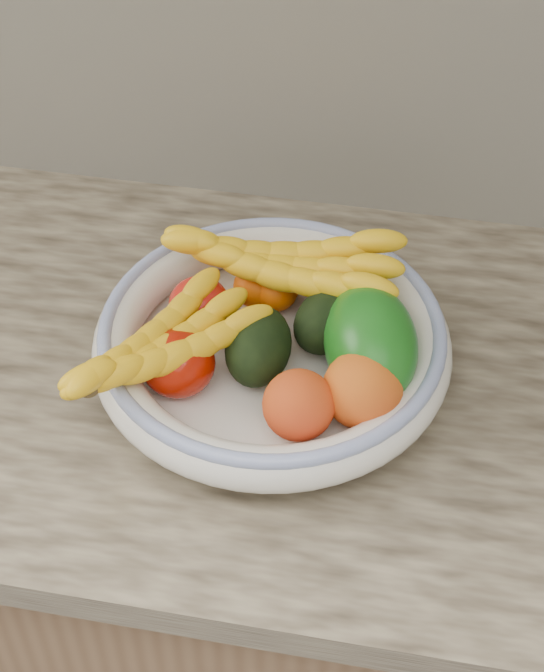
{
  "coord_description": "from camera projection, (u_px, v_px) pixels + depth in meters",
  "views": [
    {
      "loc": [
        0.14,
        0.89,
        1.74
      ],
      "look_at": [
        0.0,
        1.66,
        0.96
      ],
      "focal_mm": 55.0,
      "sensor_mm": 36.0,
      "label": 1
    }
  ],
  "objects": [
    {
      "name": "clementine_back_mid",
      "position": [
        275.0,
        290.0,
        1.17
      ],
      "size": [
        0.05,
        0.05,
        0.05
      ],
      "primitive_type": "ellipsoid",
      "rotation": [
        0.0,
        0.0,
        -0.04
      ],
      "color": "#FF6505",
      "rests_on": "fruit_bowl"
    },
    {
      "name": "avocado_center",
      "position": [
        258.0,
        346.0,
        1.09
      ],
      "size": [
        0.07,
        0.1,
        0.07
      ],
      "primitive_type": "ellipsoid",
      "rotation": [
        0.0,
        0.0,
        0.01
      ],
      "color": "black",
      "rests_on": "fruit_bowl"
    },
    {
      "name": "avocado_right",
      "position": [
        332.0,
        318.0,
        1.12
      ],
      "size": [
        0.11,
        0.12,
        0.07
      ],
      "primitive_type": "ellipsoid",
      "rotation": [
        0.0,
        0.0,
        -0.52
      ],
      "color": "black",
      "rests_on": "fruit_bowl"
    },
    {
      "name": "clementine_back_right",
      "position": [
        328.0,
        282.0,
        1.18
      ],
      "size": [
        0.05,
        0.05,
        0.04
      ],
      "primitive_type": "ellipsoid",
      "rotation": [
        0.0,
        0.0,
        -0.15
      ],
      "color": "#DA5E04",
      "rests_on": "fruit_bowl"
    },
    {
      "name": "banana_bunch_back",
      "position": [
        281.0,
        268.0,
        1.14
      ],
      "size": [
        0.29,
        0.11,
        0.08
      ],
      "primitive_type": null,
      "rotation": [
        0.0,
        0.0,
        -0.01
      ],
      "color": "yellow",
      "rests_on": "fruit_bowl"
    },
    {
      "name": "clementine_extra",
      "position": [
        282.0,
        277.0,
        1.18
      ],
      "size": [
        0.06,
        0.06,
        0.05
      ],
      "primitive_type": "ellipsoid",
      "color": "#F26005",
      "rests_on": "fruit_bowl"
    },
    {
      "name": "peach_right",
      "position": [
        363.0,
        389.0,
        1.04
      ],
      "size": [
        0.11,
        0.11,
        0.08
      ],
      "primitive_type": "ellipsoid",
      "rotation": [
        0.0,
        0.0,
        0.43
      ],
      "color": "orange",
      "rests_on": "fruit_bowl"
    },
    {
      "name": "banana_bunch_front",
      "position": [
        161.0,
        352.0,
        1.06
      ],
      "size": [
        0.23,
        0.27,
        0.07
      ],
      "primitive_type": null,
      "rotation": [
        0.0,
        0.0,
        0.96
      ],
      "color": "yellow",
      "rests_on": "fruit_bowl"
    },
    {
      "name": "kitchen_counter",
      "position": [
        275.0,
        567.0,
        1.48
      ],
      "size": [
        2.44,
        0.66,
        1.4
      ],
      "color": "brown",
      "rests_on": "ground"
    },
    {
      "name": "tomato_near_left",
      "position": [
        178.0,
        363.0,
        1.08
      ],
      "size": [
        0.09,
        0.09,
        0.07
      ],
      "primitive_type": "ellipsoid",
      "rotation": [
        0.0,
        0.0,
        0.17
      ],
      "color": "#9E1203",
      "rests_on": "fruit_bowl"
    },
    {
      "name": "green_mango",
      "position": [
        370.0,
        343.0,
        1.08
      ],
      "size": [
        0.16,
        0.18,
        0.13
      ],
      "primitive_type": "ellipsoid",
      "rotation": [
        0.0,
        0.31,
        0.32
      ],
      "color": "#115810",
      "rests_on": "fruit_bowl"
    },
    {
      "name": "clementine_back_left",
      "position": [
        256.0,
        286.0,
        1.17
      ],
      "size": [
        0.05,
        0.05,
        0.05
      ],
      "primitive_type": "ellipsoid",
      "rotation": [
        0.0,
        0.0,
        -0.05
      ],
      "color": "#FD6605",
      "rests_on": "fruit_bowl"
    },
    {
      "name": "peach_front",
      "position": [
        299.0,
        405.0,
        1.03
      ],
      "size": [
        0.08,
        0.08,
        0.07
      ],
      "primitive_type": "ellipsoid",
      "rotation": [
        0.0,
        0.0,
        0.13
      ],
      "color": "orange",
      "rests_on": "fruit_bowl"
    },
    {
      "name": "tomato_left",
      "position": [
        199.0,
        305.0,
        1.14
      ],
      "size": [
        0.07,
        0.07,
        0.06
      ],
      "primitive_type": "ellipsoid",
      "rotation": [
        0.0,
        0.0,
        0.05
      ],
      "color": "red",
      "rests_on": "fruit_bowl"
    },
    {
      "name": "fruit_bowl",
      "position": [
        272.0,
        343.0,
        1.12
      ],
      "size": [
        0.39,
        0.39,
        0.08
      ],
      "color": "silver",
      "rests_on": "kitchen_counter"
    }
  ]
}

